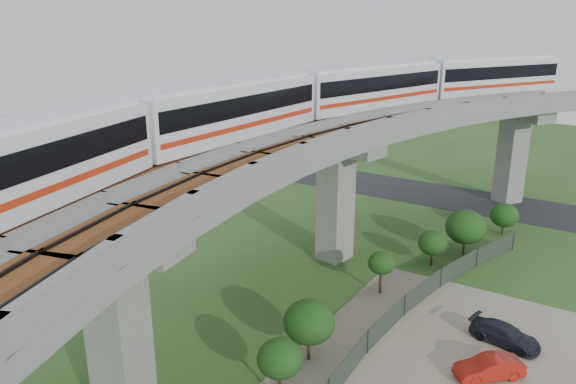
# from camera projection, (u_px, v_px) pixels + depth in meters

# --- Properties ---
(ground) EXTENTS (160.00, 160.00, 0.00)m
(ground) POSITION_uv_depth(u_px,v_px,m) (244.00, 312.00, 35.29)
(ground) COLOR #2E5020
(ground) RESTS_ON ground
(asphalt_road) EXTENTS (60.00, 8.00, 0.03)m
(asphalt_road) POSITION_uv_depth(u_px,v_px,m) (413.00, 191.00, 59.46)
(asphalt_road) COLOR #232326
(asphalt_road) RESTS_ON ground
(viaduct) EXTENTS (19.58, 73.98, 11.40)m
(viaduct) POSITION_uv_depth(u_px,v_px,m) (296.00, 184.00, 30.59)
(viaduct) COLOR #99968E
(viaduct) RESTS_ON ground
(metro_train) EXTENTS (15.27, 60.65, 3.64)m
(metro_train) POSITION_uv_depth(u_px,v_px,m) (327.00, 100.00, 38.05)
(metro_train) COLOR white
(metro_train) RESTS_ON ground
(fence) EXTENTS (3.87, 38.73, 1.50)m
(fence) POSITION_uv_depth(u_px,v_px,m) (390.00, 349.00, 30.09)
(fence) COLOR #2D382D
(fence) RESTS_ON ground
(tree_0) EXTENTS (2.37, 2.37, 2.75)m
(tree_0) POSITION_uv_depth(u_px,v_px,m) (504.00, 215.00, 47.23)
(tree_0) COLOR #382314
(tree_0) RESTS_ON ground
(tree_1) EXTENTS (3.09, 3.09, 3.67)m
(tree_1) POSITION_uv_depth(u_px,v_px,m) (466.00, 227.00, 42.93)
(tree_1) COLOR #382314
(tree_1) RESTS_ON ground
(tree_2) EXTENTS (2.14, 2.14, 2.71)m
(tree_2) POSITION_uv_depth(u_px,v_px,m) (433.00, 243.00, 41.33)
(tree_2) COLOR #382314
(tree_2) RESTS_ON ground
(tree_3) EXTENTS (1.80, 1.80, 2.99)m
(tree_3) POSITION_uv_depth(u_px,v_px,m) (381.00, 263.00, 37.00)
(tree_3) COLOR #382314
(tree_3) RESTS_ON ground
(tree_4) EXTENTS (2.77, 2.77, 3.50)m
(tree_4) POSITION_uv_depth(u_px,v_px,m) (309.00, 322.00, 29.72)
(tree_4) COLOR #382314
(tree_4) RESTS_ON ground
(tree_5) EXTENTS (2.18, 2.18, 3.35)m
(tree_5) POSITION_uv_depth(u_px,v_px,m) (280.00, 359.00, 26.38)
(tree_5) COLOR #382314
(tree_5) RESTS_ON ground
(car_red) EXTENTS (3.44, 3.32, 1.17)m
(car_red) POSITION_uv_depth(u_px,v_px,m) (489.00, 367.00, 28.72)
(car_red) COLOR #A6190F
(car_red) RESTS_ON dirt_lot
(car_dark) EXTENTS (4.16, 2.33, 1.14)m
(car_dark) POSITION_uv_depth(u_px,v_px,m) (505.00, 334.00, 31.70)
(car_dark) COLOR black
(car_dark) RESTS_ON dirt_lot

